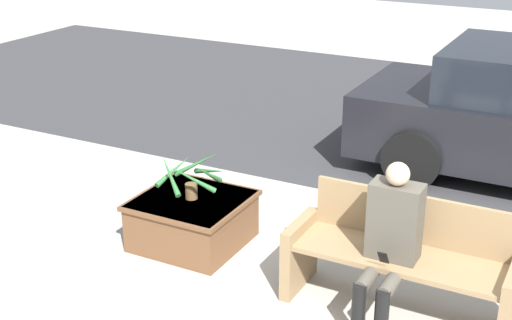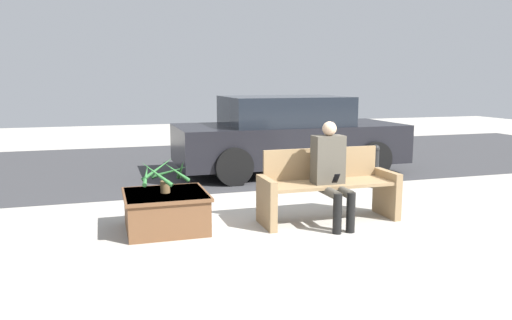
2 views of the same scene
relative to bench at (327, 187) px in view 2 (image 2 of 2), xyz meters
name	(u,v)px [view 2 (image 2 of 2)]	position (x,y,z in m)	size (l,w,h in m)	color
ground_plane	(336,231)	(-0.10, -0.47, -0.43)	(30.00, 30.00, 0.00)	#ADA89E
road_surface	(227,161)	(-0.10, 4.85, -0.43)	(20.00, 6.00, 0.01)	#38383A
bench	(327,187)	(0.00, 0.00, 0.00)	(1.74, 0.56, 0.90)	#8C704C
person_seated	(331,169)	(-0.05, -0.20, 0.26)	(0.38, 0.62, 1.26)	#4C473D
planter_box	(166,210)	(-2.00, 0.17, -0.19)	(0.96, 0.93, 0.45)	brown
potted_plant	(165,175)	(-2.00, 0.19, 0.23)	(0.59, 0.61, 0.42)	brown
parked_car	(288,135)	(0.70, 3.26, 0.28)	(4.28, 1.98, 1.45)	black
bollard_post	(375,165)	(1.58, 1.52, -0.06)	(0.13, 0.13, 0.72)	black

